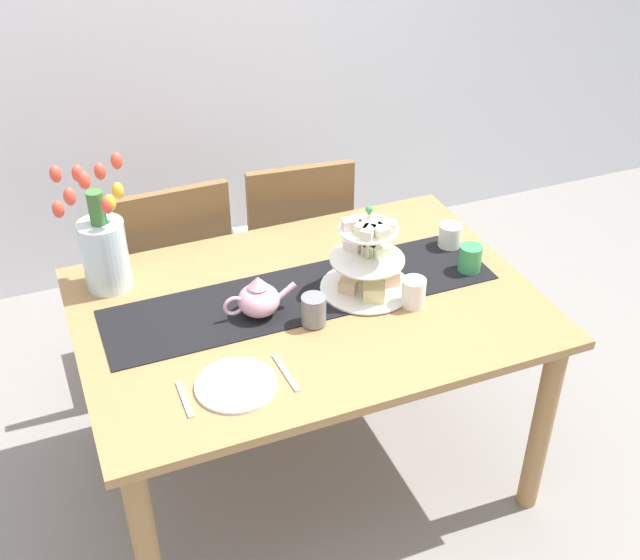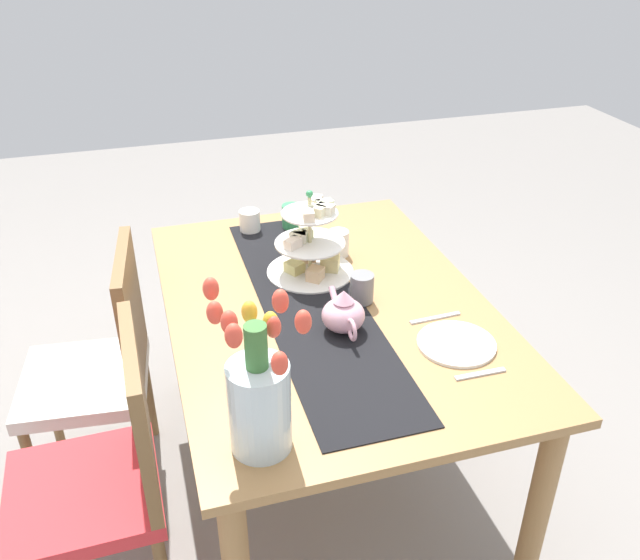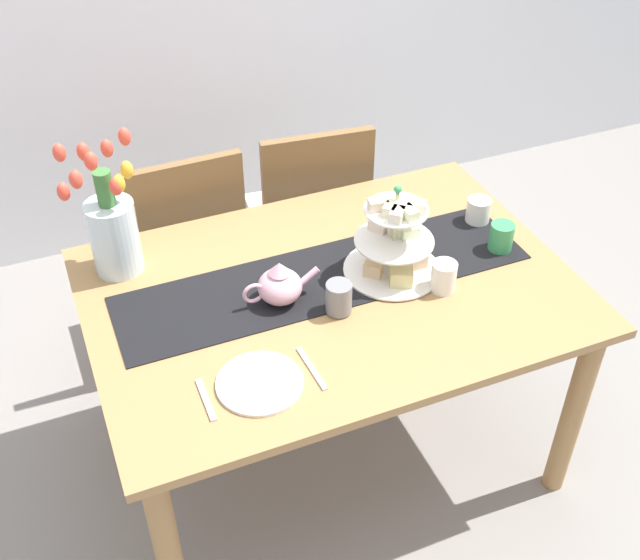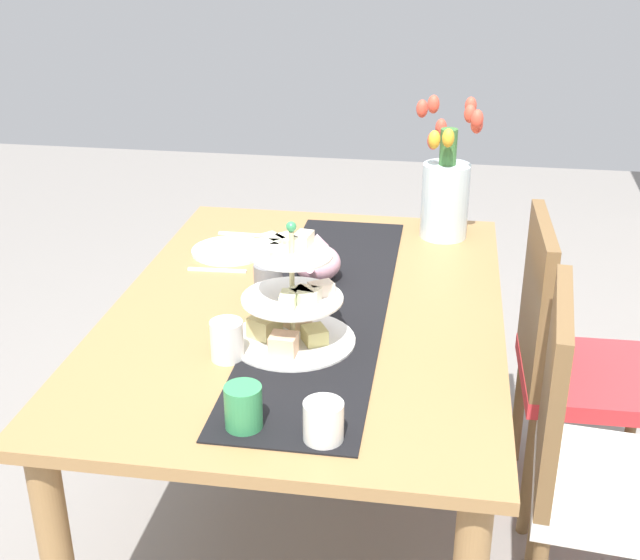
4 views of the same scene
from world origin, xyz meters
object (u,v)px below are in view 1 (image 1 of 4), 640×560
Objects in this scene: teapot at (258,299)px; dinner_plate_left at (236,385)px; tiered_cake_stand at (368,263)px; tulip_vase at (103,245)px; fork_left at (185,399)px; dining_table at (308,330)px; mug_grey at (314,310)px; mug_orange at (470,259)px; mug_white_text at (414,293)px; chair_left at (173,270)px; knife_left at (286,373)px; cream_jug at (450,236)px; chair_right at (294,244)px.

dinner_plate_left is (-0.16, -0.29, -0.05)m from teapot.
tiered_cake_stand is 0.85m from tulip_vase.
teapot is 0.43m from fork_left.
mug_grey is (-0.02, -0.11, 0.16)m from dining_table.
mug_orange is at bearing -2.31° from teapot.
fork_left is (-0.14, 0.00, -0.00)m from dinner_plate_left.
teapot is 2.51× the size of mug_white_text.
mug_orange is at bearing -2.96° from dining_table.
chair_left is 6.07× the size of fork_left.
teapot is at bearing 179.35° from tiered_cake_stand.
mug_grey is at bearing -72.54° from chair_left.
fork_left is 0.29m from knife_left.
fork_left is at bearing 180.00° from knife_left.
tiered_cake_stand is 1.32× the size of dinner_plate_left.
cream_jug reaches higher than fork_left.
mug_white_text reaches higher than dinner_plate_left.
chair_right is 0.76m from cream_jug.
tiered_cake_stand reaches higher than dinner_plate_left.
tiered_cake_stand is 0.17m from mug_white_text.
tulip_vase is at bearing 151.52° from mug_white_text.
chair_left is at bearing 79.75° from fork_left.
dining_table is at bearing 31.89° from fork_left.
chair_left is 9.58× the size of mug_grey.
mug_white_text is at bearing -158.66° from mug_orange.
dinner_plate_left reaches higher than knife_left.
dinner_plate_left is 0.65m from mug_white_text.
chair_right is at bearing 68.41° from knife_left.
chair_left is at bearing 124.31° from mug_white_text.
teapot reaches higher than dinner_plate_left.
cream_jug is at bearing -58.58° from chair_right.
dining_table is at bearing 77.74° from mug_grey.
tiered_cake_stand is 0.26m from mug_grey.
chair_left reaches higher than mug_grey.
chair_left is 9.58× the size of mug_white_text.
tulip_vase is 0.71m from mug_grey.
tiered_cake_stand is 3.58× the size of cream_jug.
chair_left reaches higher than teapot.
tulip_vase reaches higher than knife_left.
knife_left is at bearing -111.59° from chair_right.
fork_left is at bearing -156.86° from tiered_cake_stand.
tiered_cake_stand reaches higher than teapot.
chair_right is 0.92m from mug_grey.
chair_left is at bearing -179.96° from chair_right.
mug_orange reaches higher than knife_left.
chair_right is at bearing 88.65° from tiered_cake_stand.
chair_left is at bearing 123.85° from tiered_cake_stand.
teapot is at bearing 163.94° from mug_white_text.
mug_orange is (0.86, -0.76, 0.29)m from chair_left.
chair_right reaches higher than mug_grey.
tiered_cake_stand is 1.79× the size of knife_left.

